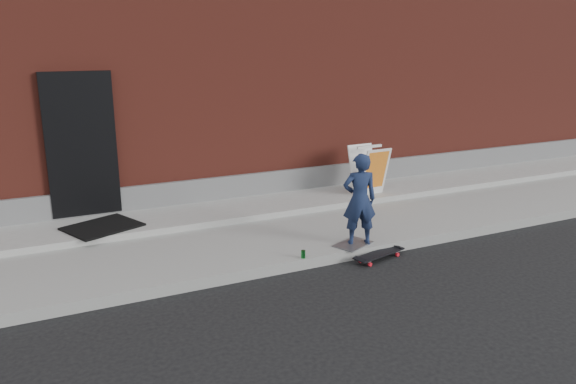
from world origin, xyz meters
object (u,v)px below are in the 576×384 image
skateboard (379,254)px  soda_can (303,254)px  child (360,199)px  pizza_sign (369,170)px

skateboard → soda_can: soda_can is taller
skateboard → soda_can: (-1.11, 0.17, 0.13)m
skateboard → soda_can: size_ratio=7.80×
child → pizza_sign: size_ratio=1.49×
soda_can → child: bearing=8.9°
child → soda_can: child is taller
child → skateboard: child is taller
pizza_sign → skateboard: bearing=-120.1°
skateboard → pizza_sign: bearing=59.9°
child → skateboard: bearing=132.3°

